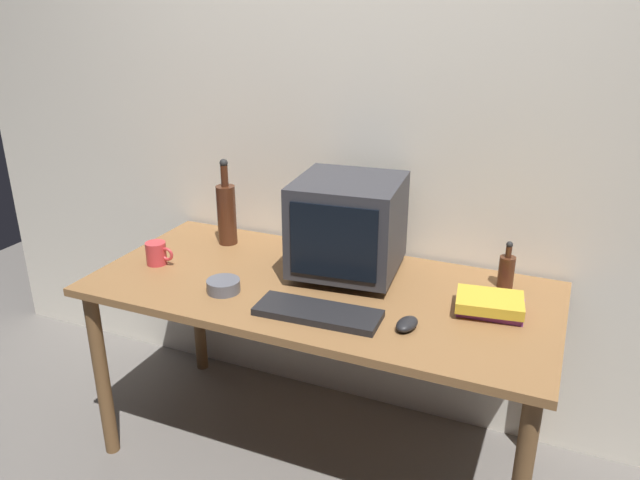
% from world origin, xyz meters
% --- Properties ---
extents(ground_plane, '(6.00, 6.00, 0.00)m').
position_xyz_m(ground_plane, '(0.00, 0.00, 0.00)').
color(ground_plane, slate).
extents(back_wall, '(4.00, 0.08, 2.50)m').
position_xyz_m(back_wall, '(0.00, 0.45, 1.25)').
color(back_wall, silver).
rests_on(back_wall, ground).
extents(desk, '(1.70, 0.78, 0.75)m').
position_xyz_m(desk, '(0.00, 0.00, 0.67)').
color(desk, olive).
rests_on(desk, ground).
extents(crt_monitor, '(0.41, 0.42, 0.37)m').
position_xyz_m(crt_monitor, '(0.05, 0.14, 0.95)').
color(crt_monitor, '#333338').
rests_on(crt_monitor, desk).
extents(keyboard, '(0.43, 0.17, 0.02)m').
position_xyz_m(keyboard, '(0.08, -0.21, 0.77)').
color(keyboard, black).
rests_on(keyboard, desk).
extents(computer_mouse, '(0.08, 0.11, 0.04)m').
position_xyz_m(computer_mouse, '(0.38, -0.18, 0.77)').
color(computer_mouse, black).
rests_on(computer_mouse, desk).
extents(bottle_tall, '(0.08, 0.08, 0.37)m').
position_xyz_m(bottle_tall, '(-0.53, 0.23, 0.89)').
color(bottle_tall, '#472314').
rests_on(bottle_tall, desk).
extents(bottle_short, '(0.06, 0.06, 0.18)m').
position_xyz_m(bottle_short, '(0.62, 0.26, 0.82)').
color(bottle_short, '#472314').
rests_on(bottle_short, desk).
extents(book_stack, '(0.24, 0.20, 0.06)m').
position_xyz_m(book_stack, '(0.60, 0.04, 0.79)').
color(book_stack, '#843893').
rests_on(book_stack, desk).
extents(mug, '(0.12, 0.08, 0.09)m').
position_xyz_m(mug, '(-0.67, -0.07, 0.80)').
color(mug, '#CC383D').
rests_on(mug, desk).
extents(cd_spindle, '(0.12, 0.12, 0.04)m').
position_xyz_m(cd_spindle, '(-0.30, -0.18, 0.78)').
color(cd_spindle, '#595B66').
rests_on(cd_spindle, desk).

